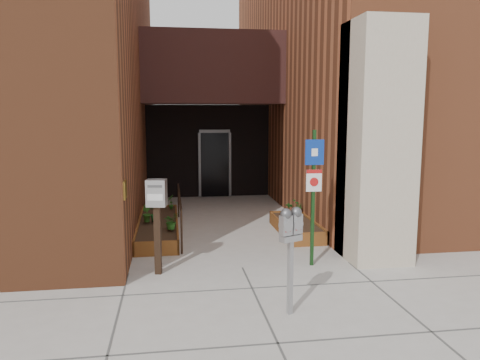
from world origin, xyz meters
name	(u,v)px	position (x,y,z in m)	size (l,w,h in m)	color
ground	(242,268)	(0.00, 0.00, 0.00)	(80.00, 80.00, 0.00)	#9E9991
architecture	(202,39)	(-0.18, 6.89, 4.98)	(20.00, 14.60, 10.00)	brown
planter_left	(158,227)	(-1.55, 2.70, 0.13)	(0.90, 3.60, 0.30)	brown
planter_right	(296,228)	(1.60, 2.20, 0.13)	(0.80, 2.20, 0.30)	brown
handrail	(180,201)	(-1.05, 2.65, 0.75)	(0.04, 3.34, 0.90)	black
parking_meter	(291,232)	(0.35, -2.00, 1.16)	(0.35, 0.24, 1.50)	gray
sign_post	(314,183)	(1.27, -0.05, 1.51)	(0.34, 0.08, 2.46)	#133312
payment_dropbox	(157,206)	(-1.48, -0.08, 1.19)	(0.36, 0.30, 1.64)	black
shrub_left_a	(171,221)	(-1.25, 1.82, 0.48)	(0.32, 0.32, 0.36)	#25611B
shrub_left_b	(146,213)	(-1.80, 2.59, 0.50)	(0.22, 0.22, 0.40)	#2B611B
shrub_left_c	(155,213)	(-1.60, 2.59, 0.50)	(0.22, 0.22, 0.40)	#18551D
shrub_left_d	(171,202)	(-1.25, 3.94, 0.48)	(0.19, 0.19, 0.37)	#22611B
shrub_right_a	(295,220)	(1.35, 1.45, 0.48)	(0.21, 0.21, 0.37)	#20601B
shrub_right_b	(289,210)	(1.51, 2.57, 0.48)	(0.19, 0.19, 0.35)	#195618
shrub_right_c	(298,206)	(1.85, 2.99, 0.46)	(0.29, 0.29, 0.33)	#1D5618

